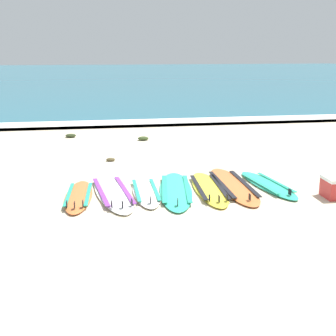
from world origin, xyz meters
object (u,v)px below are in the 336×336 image
surfboard_3 (176,190)px  surfboard_5 (233,185)px  cooler_box (333,187)px  surfboard_2 (146,192)px  surfboard_4 (209,188)px  surfboard_1 (113,192)px  surfboard_6 (268,185)px  surfboard_0 (79,196)px

surfboard_3 → surfboard_5: same height
cooler_box → surfboard_2: bearing=166.5°
surfboard_2 → surfboard_4: size_ratio=0.84×
surfboard_3 → cooler_box: 2.84m
surfboard_1 → surfboard_6: 3.00m
surfboard_2 → surfboard_6: bearing=1.0°
surfboard_3 → surfboard_5: (1.15, 0.12, -0.00)m
surfboard_1 → surfboard_4: 1.81m
surfboard_1 → surfboard_3: bearing=-2.7°
cooler_box → surfboard_1: bearing=167.8°
surfboard_6 → surfboard_1: bearing=179.8°
surfboard_1 → surfboard_4: bearing=-2.0°
cooler_box → surfboard_0: bearing=170.8°
surfboard_5 → cooler_box: bearing=-29.9°
surfboard_5 → surfboard_6: (0.68, -0.07, 0.00)m
surfboard_1 → cooler_box: (3.89, -0.84, 0.16)m
surfboard_2 → surfboard_3: bearing=-0.2°
surfboard_1 → surfboard_2: same height
surfboard_2 → surfboard_6: same height
surfboard_0 → surfboard_5: (2.93, 0.18, -0.00)m
surfboard_4 → surfboard_1: bearing=178.0°
surfboard_2 → surfboard_4: bearing=-0.5°
surfboard_4 → surfboard_6: same height
surfboard_1 → cooler_box: bearing=-12.2°
surfboard_4 → surfboard_3: bearing=179.3°
surfboard_3 → surfboard_6: bearing=1.4°
surfboard_3 → surfboard_4: same height
surfboard_2 → surfboard_4: 1.20m
surfboard_3 → surfboard_6: size_ratio=1.22×
surfboard_3 → surfboard_1: bearing=177.3°
surfboard_3 → surfboard_0: bearing=-178.1°
surfboard_1 → surfboard_2: bearing=-5.1°
surfboard_4 → surfboard_6: size_ratio=1.12×
surfboard_6 → cooler_box: cooler_box is taller
surfboard_5 → surfboard_2: bearing=-176.1°
surfboard_3 → cooler_box: cooler_box is taller
surfboard_2 → surfboard_5: same height
surfboard_1 → surfboard_4: same height
surfboard_0 → surfboard_1: size_ratio=0.77×
surfboard_4 → surfboard_6: (1.19, 0.05, -0.00)m
surfboard_3 → surfboard_5: 1.16m
surfboard_2 → cooler_box: 3.38m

